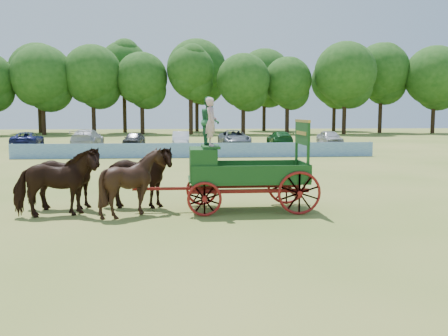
% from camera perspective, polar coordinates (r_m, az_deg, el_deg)
% --- Properties ---
extents(ground, '(160.00, 160.00, 0.00)m').
position_cam_1_polar(ground, '(18.06, 2.03, -3.93)').
color(ground, '#9E9047').
rests_on(ground, ground).
extents(horse_lead_left, '(2.69, 1.67, 2.11)m').
position_cam_1_polar(horse_lead_left, '(16.28, -18.73, -1.65)').
color(horse_lead_left, black).
rests_on(horse_lead_left, ground).
extents(horse_lead_right, '(2.55, 1.27, 2.11)m').
position_cam_1_polar(horse_lead_right, '(17.34, -17.88, -1.15)').
color(horse_lead_right, black).
rests_on(horse_lead_right, ground).
extents(horse_wheel_left, '(2.07, 1.88, 2.11)m').
position_cam_1_polar(horse_wheel_left, '(15.88, -10.28, -1.60)').
color(horse_wheel_left, black).
rests_on(horse_wheel_left, ground).
extents(horse_wheel_right, '(2.58, 1.33, 2.11)m').
position_cam_1_polar(horse_wheel_right, '(16.97, -9.95, -1.09)').
color(horse_wheel_right, black).
rests_on(horse_wheel_right, ground).
extents(farm_dray, '(6.00, 2.00, 3.75)m').
position_cam_1_polar(farm_dray, '(16.39, 0.20, 0.86)').
color(farm_dray, maroon).
rests_on(farm_dray, ground).
extents(sponsor_banner, '(26.00, 0.08, 1.05)m').
position_cam_1_polar(sponsor_banner, '(35.75, -3.15, 2.03)').
color(sponsor_banner, '#1D54A0').
rests_on(sponsor_banner, ground).
extents(parked_cars, '(40.30, 6.81, 1.63)m').
position_cam_1_polar(parked_cars, '(47.97, -10.05, 3.32)').
color(parked_cars, silver).
rests_on(parked_cars, ground).
extents(treeline, '(89.44, 23.79, 15.41)m').
position_cam_1_polar(treeline, '(77.75, -5.42, 10.71)').
color(treeline, '#382314').
rests_on(treeline, ground).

